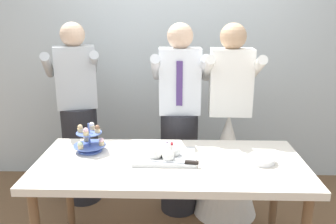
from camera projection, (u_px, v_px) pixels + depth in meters
The scene contains 8 objects.
rear_wall at pixel (173, 41), 3.45m from camera, with size 5.20×0.10×2.90m, color silver.
dessert_table at pixel (170, 171), 2.31m from camera, with size 1.80×0.80×0.78m.
cupcake_stand at pixel (89, 140), 2.43m from camera, with size 0.23×0.23×0.21m.
main_cake_tray at pixel (165, 153), 2.32m from camera, with size 0.43×0.31×0.12m.
plate_stack at pixel (261, 159), 2.26m from camera, with size 0.18×0.18×0.04m.
person_groom at pixel (179, 132), 2.93m from camera, with size 0.47×0.50×1.66m.
person_bride at pixel (227, 151), 2.93m from camera, with size 0.56×0.56×1.66m.
person_guest at pixel (79, 125), 3.10m from camera, with size 0.58×0.60×1.66m.
Camera 1 is at (0.04, -2.10, 1.74)m, focal length 36.44 mm.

